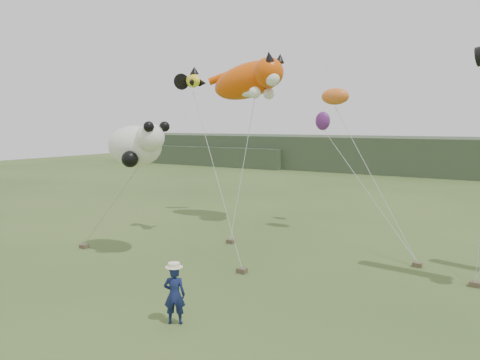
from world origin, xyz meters
name	(u,v)px	position (x,y,z in m)	size (l,w,h in m)	color
ground	(213,303)	(0.00, 0.00, 0.00)	(120.00, 120.00, 0.00)	#385123
headland	(416,156)	(-3.11, 44.69, 1.92)	(90.00, 13.00, 4.00)	#2D3D28
festival_attendant	(174,295)	(-0.03, -1.81, 0.82)	(0.60, 0.39, 1.65)	#131C49
sandbag_anchors	(277,260)	(-0.30, 4.92, 0.09)	(15.71, 5.27, 0.18)	brown
cat_kite	(252,79)	(-5.08, 11.01, 7.95)	(5.60, 2.99, 2.86)	#DE4E06
fish_kite	(188,81)	(-6.05, 6.57, 7.58)	(2.18, 1.43, 1.04)	yellow
panda_kite	(137,145)	(-5.85, 2.83, 4.65)	(3.05, 1.97, 1.89)	white
misc_kites	(331,105)	(-0.64, 11.29, 6.48)	(2.45, 2.47, 2.08)	orange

